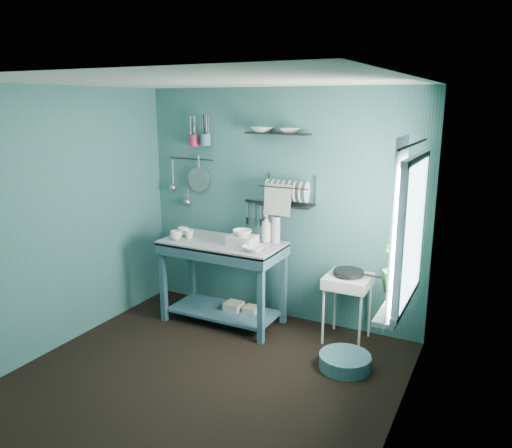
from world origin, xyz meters
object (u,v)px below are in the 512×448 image
at_px(storage_tin_large, 234,312).
at_px(mug_mid, 189,234).
at_px(mug_left, 176,235).
at_px(storage_tin_small, 251,315).
at_px(utensil_cup_teal, 206,140).
at_px(hotplate_stand, 347,308).
at_px(utensil_cup_magenta, 194,141).
at_px(water_bottle, 276,230).
at_px(frying_pan, 349,272).
at_px(colander, 199,179).
at_px(wash_tub, 242,240).
at_px(work_counter, 223,282).
at_px(mug_right, 183,232).
at_px(soap_bottle, 266,228).
at_px(dish_rack, 287,191).
at_px(floor_basin, 345,362).
at_px(potted_plant, 397,266).

bearing_deg(storage_tin_large, mug_mid, -167.09).
xyz_separation_m(mug_left, storage_tin_small, (0.78, 0.24, -0.86)).
height_order(mug_left, storage_tin_small, mug_left).
relative_size(mug_left, utensil_cup_teal, 0.95).
distance_m(hotplate_stand, storage_tin_small, 1.06).
bearing_deg(utensil_cup_magenta, water_bottle, -8.19).
distance_m(frying_pan, colander, 2.04).
bearing_deg(water_bottle, wash_tub, -138.37).
relative_size(work_counter, utensil_cup_teal, 9.90).
height_order(mug_right, soap_bottle, soap_bottle).
relative_size(water_bottle, dish_rack, 0.51).
relative_size(hotplate_stand, frying_pan, 2.29).
distance_m(mug_right, floor_basin, 2.21).
xyz_separation_m(water_bottle, frying_pan, (0.81, -0.04, -0.33)).
xyz_separation_m(hotplate_stand, utensil_cup_teal, (-1.75, 0.19, 1.59)).
bearing_deg(water_bottle, hotplate_stand, -2.58).
relative_size(work_counter, wash_tub, 4.60).
bearing_deg(mug_mid, potted_plant, -9.23).
relative_size(water_bottle, colander, 1.00).
bearing_deg(utensil_cup_magenta, floor_basin, -19.59).
bearing_deg(water_bottle, mug_left, -159.19).
xyz_separation_m(work_counter, floor_basin, (1.49, -0.36, -0.39)).
bearing_deg(storage_tin_large, utensil_cup_teal, 147.84).
xyz_separation_m(utensil_cup_magenta, floor_basin, (2.07, -0.74, -1.86)).
distance_m(mug_right, utensil_cup_magenta, 1.04).
bearing_deg(mug_left, utensil_cup_magenta, 100.52).
height_order(storage_tin_large, storage_tin_small, storage_tin_large).
xyz_separation_m(mug_right, floor_basin, (1.99, -0.36, -0.90)).
height_order(wash_tub, dish_rack, dish_rack).
relative_size(utensil_cup_teal, floor_basin, 0.28).
bearing_deg(frying_pan, floor_basin, -73.57).
bearing_deg(dish_rack, soap_bottle, -136.75).
height_order(hotplate_stand, utensil_cup_teal, utensil_cup_teal).
distance_m(work_counter, water_bottle, 0.82).
bearing_deg(soap_bottle, work_counter, -154.54).
height_order(mug_mid, soap_bottle, soap_bottle).
bearing_deg(hotplate_stand, storage_tin_large, -171.39).
relative_size(mug_right, utensil_cup_teal, 0.95).
distance_m(utensil_cup_teal, storage_tin_small, 2.00).
height_order(water_bottle, storage_tin_small, water_bottle).
xyz_separation_m(storage_tin_small, floor_basin, (1.19, -0.44, -0.04)).
xyz_separation_m(work_counter, wash_tub, (0.25, -0.02, 0.51)).
height_order(dish_rack, potted_plant, dish_rack).
distance_m(mug_mid, soap_bottle, 0.85).
distance_m(work_counter, soap_bottle, 0.76).
xyz_separation_m(work_counter, dish_rack, (0.59, 0.33, 1.00)).
relative_size(work_counter, storage_tin_small, 6.43).
height_order(water_bottle, colander, colander).
bearing_deg(mug_left, wash_tub, 10.86).
bearing_deg(mug_mid, wash_tub, 3.63).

